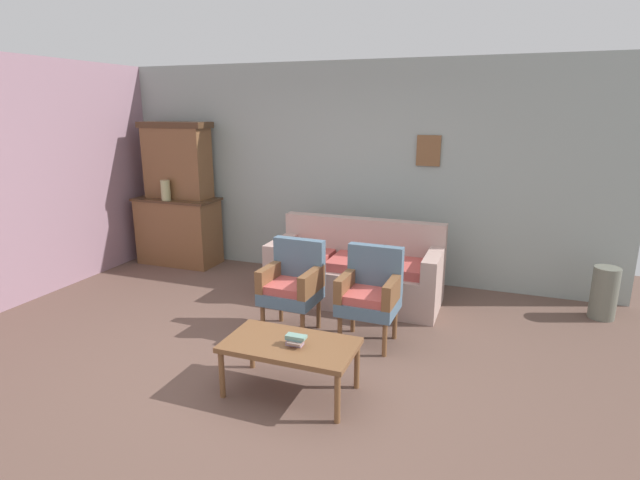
{
  "coord_description": "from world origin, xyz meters",
  "views": [
    {
      "loc": [
        1.77,
        -3.44,
        2.13
      ],
      "look_at": [
        0.08,
        1.11,
        0.85
      ],
      "focal_mm": 27.97,
      "sensor_mm": 36.0,
      "label": 1
    }
  ],
  "objects_px": {
    "book_stack_on_table": "(295,340)",
    "floor_vase_by_wall": "(604,293)",
    "armchair_near_cabinet": "(370,291)",
    "armchair_row_middle": "(293,282)",
    "floral_couch": "(356,272)",
    "coffee_table": "(290,348)",
    "side_cabinet": "(179,231)",
    "vase_on_cabinet": "(166,190)"
  },
  "relations": [
    {
      "from": "vase_on_cabinet",
      "to": "floor_vase_by_wall",
      "type": "height_order",
      "value": "vase_on_cabinet"
    },
    {
      "from": "floor_vase_by_wall",
      "to": "book_stack_on_table",
      "type": "bearing_deg",
      "value": -134.52
    },
    {
      "from": "side_cabinet",
      "to": "armchair_row_middle",
      "type": "xyz_separation_m",
      "value": [
        2.4,
        -1.5,
        0.03
      ]
    },
    {
      "from": "vase_on_cabinet",
      "to": "book_stack_on_table",
      "type": "xyz_separation_m",
      "value": [
        2.92,
        -2.39,
        -0.6
      ]
    },
    {
      "from": "vase_on_cabinet",
      "to": "coffee_table",
      "type": "relative_size",
      "value": 0.27
    },
    {
      "from": "side_cabinet",
      "to": "armchair_near_cabinet",
      "type": "height_order",
      "value": "side_cabinet"
    },
    {
      "from": "side_cabinet",
      "to": "armchair_row_middle",
      "type": "relative_size",
      "value": 1.28
    },
    {
      "from": "vase_on_cabinet",
      "to": "floral_couch",
      "type": "bearing_deg",
      "value": -6.59
    },
    {
      "from": "floor_vase_by_wall",
      "to": "armchair_near_cabinet",
      "type": "bearing_deg",
      "value": -147.31
    },
    {
      "from": "side_cabinet",
      "to": "vase_on_cabinet",
      "type": "bearing_deg",
      "value": -100.73
    },
    {
      "from": "floral_couch",
      "to": "armchair_near_cabinet",
      "type": "bearing_deg",
      "value": -66.53
    },
    {
      "from": "floral_couch",
      "to": "floor_vase_by_wall",
      "type": "distance_m",
      "value": 2.6
    },
    {
      "from": "coffee_table",
      "to": "vase_on_cabinet",
      "type": "bearing_deg",
      "value": 140.39
    },
    {
      "from": "armchair_near_cabinet",
      "to": "book_stack_on_table",
      "type": "relative_size",
      "value": 5.77
    },
    {
      "from": "coffee_table",
      "to": "book_stack_on_table",
      "type": "xyz_separation_m",
      "value": [
        0.06,
        -0.03,
        0.09
      ]
    },
    {
      "from": "book_stack_on_table",
      "to": "floor_vase_by_wall",
      "type": "height_order",
      "value": "floor_vase_by_wall"
    },
    {
      "from": "armchair_row_middle",
      "to": "coffee_table",
      "type": "relative_size",
      "value": 0.9
    },
    {
      "from": "book_stack_on_table",
      "to": "floor_vase_by_wall",
      "type": "relative_size",
      "value": 0.28
    },
    {
      "from": "floor_vase_by_wall",
      "to": "side_cabinet",
      "type": "bearing_deg",
      "value": 178.92
    },
    {
      "from": "armchair_near_cabinet",
      "to": "coffee_table",
      "type": "distance_m",
      "value": 1.13
    },
    {
      "from": "book_stack_on_table",
      "to": "floor_vase_by_wall",
      "type": "distance_m",
      "value": 3.47
    },
    {
      "from": "floral_couch",
      "to": "armchair_near_cabinet",
      "type": "xyz_separation_m",
      "value": [
        0.43,
        -0.98,
        0.17
      ]
    },
    {
      "from": "armchair_row_middle",
      "to": "armchair_near_cabinet",
      "type": "xyz_separation_m",
      "value": [
        0.77,
        0.02,
        0.0
      ]
    },
    {
      "from": "armchair_row_middle",
      "to": "book_stack_on_table",
      "type": "xyz_separation_m",
      "value": [
        0.48,
        -1.07,
        -0.04
      ]
    },
    {
      "from": "coffee_table",
      "to": "book_stack_on_table",
      "type": "distance_m",
      "value": 0.11
    },
    {
      "from": "vase_on_cabinet",
      "to": "book_stack_on_table",
      "type": "distance_m",
      "value": 3.82
    },
    {
      "from": "coffee_table",
      "to": "book_stack_on_table",
      "type": "relative_size",
      "value": 6.41
    },
    {
      "from": "side_cabinet",
      "to": "vase_on_cabinet",
      "type": "height_order",
      "value": "vase_on_cabinet"
    },
    {
      "from": "side_cabinet",
      "to": "armchair_row_middle",
      "type": "height_order",
      "value": "side_cabinet"
    },
    {
      "from": "vase_on_cabinet",
      "to": "coffee_table",
      "type": "xyz_separation_m",
      "value": [
        2.86,
        -2.37,
        -0.69
      ]
    },
    {
      "from": "armchair_near_cabinet",
      "to": "coffee_table",
      "type": "xyz_separation_m",
      "value": [
        -0.34,
        -1.07,
        -0.12
      ]
    },
    {
      "from": "book_stack_on_table",
      "to": "coffee_table",
      "type": "bearing_deg",
      "value": 155.18
    },
    {
      "from": "floral_couch",
      "to": "book_stack_on_table",
      "type": "height_order",
      "value": "floral_couch"
    },
    {
      "from": "vase_on_cabinet",
      "to": "armchair_row_middle",
      "type": "xyz_separation_m",
      "value": [
        2.43,
        -1.32,
        -0.57
      ]
    },
    {
      "from": "book_stack_on_table",
      "to": "vase_on_cabinet",
      "type": "bearing_deg",
      "value": 140.63
    },
    {
      "from": "floral_couch",
      "to": "armchair_near_cabinet",
      "type": "relative_size",
      "value": 2.12
    },
    {
      "from": "vase_on_cabinet",
      "to": "armchair_row_middle",
      "type": "bearing_deg",
      "value": -28.54
    },
    {
      "from": "floral_couch",
      "to": "coffee_table",
      "type": "xyz_separation_m",
      "value": [
        0.09,
        -2.05,
        0.05
      ]
    },
    {
      "from": "armchair_near_cabinet",
      "to": "floor_vase_by_wall",
      "type": "xyz_separation_m",
      "value": [
        2.15,
        1.38,
        -0.22
      ]
    },
    {
      "from": "side_cabinet",
      "to": "vase_on_cabinet",
      "type": "relative_size",
      "value": 4.24
    },
    {
      "from": "side_cabinet",
      "to": "coffee_table",
      "type": "height_order",
      "value": "side_cabinet"
    },
    {
      "from": "vase_on_cabinet",
      "to": "floor_vase_by_wall",
      "type": "relative_size",
      "value": 0.49
    }
  ]
}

